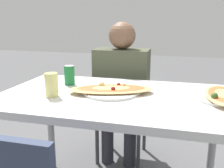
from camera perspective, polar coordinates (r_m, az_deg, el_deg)
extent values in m
cube|color=silver|center=(1.48, 0.34, -3.11)|extent=(1.30, 0.79, 0.04)
cylinder|color=#99999E|center=(2.12, -13.19, -8.90)|extent=(0.05, 0.05, 0.72)
cylinder|color=#99999E|center=(1.91, 21.01, -12.17)|extent=(0.05, 0.05, 0.72)
cube|color=#2D3851|center=(2.20, 2.25, -5.46)|extent=(0.40, 0.40, 0.04)
cube|color=#2D3851|center=(2.31, 3.31, 1.47)|extent=(0.38, 0.03, 0.42)
cylinder|color=#38383D|center=(2.11, 5.78, -13.18)|extent=(0.03, 0.03, 0.42)
cylinder|color=#38383D|center=(2.18, -3.27, -12.17)|extent=(0.03, 0.03, 0.42)
cylinder|color=#38383D|center=(2.42, 7.08, -9.54)|extent=(0.03, 0.03, 0.42)
cylinder|color=#38383D|center=(2.48, -0.81, -8.80)|extent=(0.03, 0.03, 0.42)
cylinder|color=#2D2D38|center=(2.16, 4.00, -11.95)|extent=(0.10, 0.10, 0.46)
cylinder|color=#2D2D38|center=(2.20, -1.00, -11.41)|extent=(0.10, 0.10, 0.46)
cube|color=#474C38|center=(2.10, 2.14, 1.02)|extent=(0.42, 0.23, 0.49)
sphere|color=brown|center=(2.05, 2.23, 10.51)|extent=(0.21, 0.21, 0.21)
cylinder|color=white|center=(1.51, -0.22, -1.74)|extent=(0.32, 0.32, 0.01)
ellipsoid|color=#E0AD66|center=(1.50, -0.22, -1.12)|extent=(0.52, 0.34, 0.02)
ellipsoid|color=#D16033|center=(1.50, -0.22, -0.90)|extent=(0.43, 0.28, 0.01)
sphere|color=beige|center=(1.54, 2.57, -0.20)|extent=(0.03, 0.03, 0.03)
sphere|color=maroon|center=(1.46, 0.17, -1.04)|extent=(0.03, 0.03, 0.03)
sphere|color=beige|center=(1.55, -2.24, -0.03)|extent=(0.03, 0.03, 0.03)
sphere|color=maroon|center=(1.56, 1.48, -0.09)|extent=(0.02, 0.02, 0.02)
cylinder|color=#197233|center=(1.71, -9.24, 1.87)|extent=(0.07, 0.07, 0.12)
cylinder|color=silver|center=(1.69, -9.33, 3.93)|extent=(0.06, 0.06, 0.00)
cylinder|color=#E0DB7F|center=(1.47, -13.02, -0.18)|extent=(0.07, 0.07, 0.13)
cylinder|color=white|center=(1.52, 22.89, -2.80)|extent=(0.30, 0.30, 0.01)
ellipsoid|color=#E0AD66|center=(1.51, 22.95, -2.18)|extent=(0.20, 0.40, 0.02)
ellipsoid|color=#D16033|center=(1.51, 22.98, -1.96)|extent=(0.16, 0.33, 0.01)
sphere|color=#335928|center=(1.41, 21.43, -2.43)|extent=(0.03, 0.03, 0.03)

